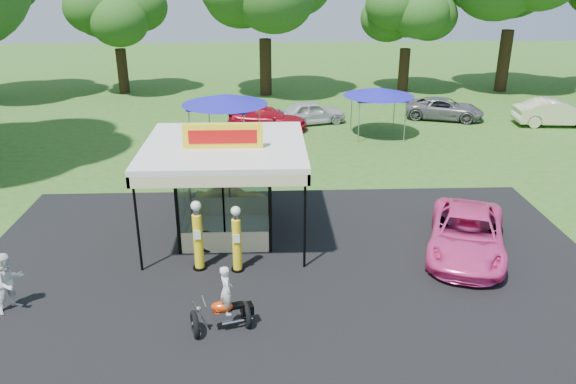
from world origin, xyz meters
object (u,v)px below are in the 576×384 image
(motorcycle, at_px, (225,305))
(bg_car_d, at_px, (444,109))
(gas_station_kiosk, at_px, (226,187))
(pink_sedan, at_px, (467,234))
(gas_pump_left, at_px, (198,237))
(bg_car_e, at_px, (555,113))
(bg_car_c, at_px, (312,112))
(tent_east, at_px, (379,92))
(spectator_west, at_px, (9,282))
(gas_pump_right, at_px, (237,241))
(bg_car_b, at_px, (267,119))
(tent_west, at_px, (225,100))
(kiosk_car, at_px, (231,198))

(motorcycle, xyz_separation_m, bg_car_d, (12.29, 21.53, -0.09))
(gas_station_kiosk, xyz_separation_m, pink_sedan, (7.96, -1.80, -1.07))
(gas_pump_left, relative_size, bg_car_e, 0.49)
(bg_car_e, bearing_deg, motorcycle, 141.67)
(gas_station_kiosk, relative_size, bg_car_c, 1.32)
(gas_station_kiosk, distance_m, bg_car_e, 23.42)
(pink_sedan, bearing_deg, tent_east, 110.66)
(bg_car_c, bearing_deg, bg_car_d, -101.42)
(gas_station_kiosk, distance_m, spectator_west, 7.33)
(gas_pump_right, xyz_separation_m, spectator_west, (-6.14, -1.87, -0.19))
(pink_sedan, bearing_deg, gas_pump_left, -155.95)
(pink_sedan, distance_m, bg_car_e, 19.15)
(gas_station_kiosk, height_order, gas_pump_left, gas_station_kiosk)
(gas_pump_right, height_order, bg_car_e, gas_pump_right)
(bg_car_b, bearing_deg, tent_west, 161.87)
(spectator_west, height_order, tent_west, tent_west)
(gas_pump_right, bearing_deg, tent_west, 95.03)
(pink_sedan, xyz_separation_m, tent_west, (-8.59, 11.42, 2.01))
(kiosk_car, relative_size, spectator_west, 1.62)
(gas_pump_right, relative_size, bg_car_d, 0.47)
(spectator_west, bearing_deg, tent_east, -2.28)
(gas_station_kiosk, height_order, pink_sedan, gas_station_kiosk)
(bg_car_e, bearing_deg, gas_pump_right, 137.19)
(pink_sedan, height_order, tent_west, tent_west)
(kiosk_car, height_order, tent_west, tent_west)
(motorcycle, height_order, bg_car_e, motorcycle)
(gas_pump_left, bearing_deg, kiosk_car, 80.98)
(spectator_west, bearing_deg, bg_car_c, 9.32)
(gas_station_kiosk, height_order, tent_east, gas_station_kiosk)
(gas_station_kiosk, relative_size, tent_west, 1.26)
(kiosk_car, distance_m, tent_east, 12.83)
(gas_pump_left, xyz_separation_m, bg_car_e, (19.47, 16.54, -0.34))
(gas_pump_right, distance_m, bg_car_d, 22.11)
(tent_west, height_order, tent_east, tent_west)
(pink_sedan, xyz_separation_m, bg_car_b, (-6.48, 15.50, -0.04))
(pink_sedan, relative_size, tent_east, 1.31)
(gas_pump_left, bearing_deg, tent_west, 89.44)
(gas_pump_left, height_order, kiosk_car, gas_pump_left)
(kiosk_car, bearing_deg, bg_car_d, -42.65)
(gas_pump_left, distance_m, kiosk_car, 4.82)
(gas_station_kiosk, bearing_deg, tent_west, 93.74)
(motorcycle, distance_m, tent_east, 19.55)
(bg_car_d, bearing_deg, bg_car_c, 113.53)
(gas_station_kiosk, height_order, motorcycle, gas_station_kiosk)
(spectator_west, xyz_separation_m, tent_west, (5.06, 14.16, 1.85))
(gas_pump_right, relative_size, bg_car_b, 0.48)
(gas_pump_left, height_order, gas_pump_right, gas_pump_left)
(motorcycle, relative_size, kiosk_car, 0.69)
(gas_station_kiosk, relative_size, kiosk_car, 1.92)
(tent_east, bearing_deg, bg_car_e, 8.81)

